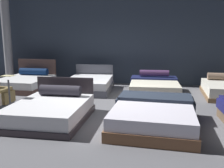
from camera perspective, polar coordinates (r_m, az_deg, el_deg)
ground_plane at (r=6.51m, az=-0.08°, el=-5.35°), size 18.00×18.00×0.02m
showroom_back_wall at (r=9.60m, az=3.57°, el=10.53°), size 18.00×0.06×3.50m
bed_1 at (r=5.62m, az=-13.94°, el=-5.84°), size 1.59×2.00×0.81m
bed_2 at (r=5.16m, az=9.58°, el=-7.11°), size 1.76×2.15×0.51m
bed_4 at (r=9.20m, az=-19.44°, el=0.37°), size 1.68×1.95×0.97m
bed_5 at (r=8.37m, az=-5.30°, el=-0.10°), size 1.59×2.05×0.79m
bed_6 at (r=8.04m, az=9.79°, el=-0.64°), size 1.63×2.00×0.70m
price_sign at (r=6.34m, az=-22.67°, el=-3.28°), size 0.28×0.24×0.92m
support_pillar at (r=10.81m, az=-23.21°, el=9.73°), size 0.33×0.33×3.50m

